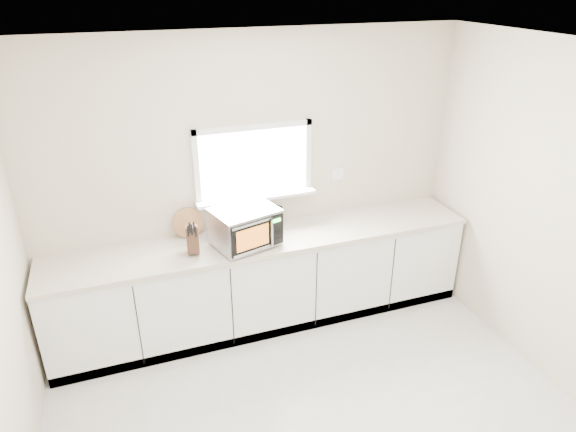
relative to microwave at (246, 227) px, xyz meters
name	(u,v)px	position (x,y,z in m)	size (l,w,h in m)	color
back_wall	(254,180)	(0.20, 0.38, 0.26)	(4.00, 0.17, 2.70)	beige
cabinets	(265,281)	(0.20, 0.09, -0.66)	(3.92, 0.60, 0.88)	white
countertop	(265,239)	(0.20, 0.08, -0.20)	(3.92, 0.64, 0.04)	beige
microwave	(246,227)	(0.00, 0.00, 0.00)	(0.62, 0.54, 0.34)	black
knife_block	(193,239)	(-0.46, 0.02, -0.05)	(0.13, 0.23, 0.31)	#442218
cutting_board	(188,223)	(-0.45, 0.33, -0.04)	(0.28, 0.28, 0.02)	#A05F3E
coffee_grinder	(277,216)	(0.39, 0.29, -0.09)	(0.11, 0.11, 0.19)	#B4B6BB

